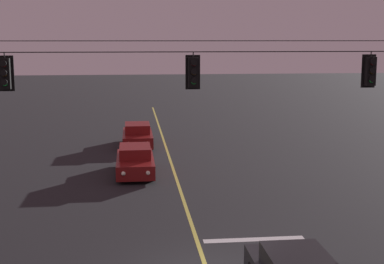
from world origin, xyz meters
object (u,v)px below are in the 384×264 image
Objects in this scene: traffic_light_leftmost at (5,74)px; car_oncoming_trailing at (138,136)px; traffic_light_centre at (370,71)px; traffic_light_left_inner at (193,72)px; car_oncoming_lead at (135,161)px.

car_oncoming_trailing is at bearing 75.43° from traffic_light_leftmost.
car_oncoming_trailing is (-7.62, 16.36, -4.88)m from traffic_light_centre.
traffic_light_left_inner is 17.15m from car_oncoming_trailing.
traffic_light_left_inner is at bearing 0.00° from traffic_light_leftmost.
traffic_light_leftmost is 11.87m from traffic_light_centre.
traffic_light_left_inner is (5.90, 0.00, 0.00)m from traffic_light_leftmost.
traffic_light_leftmost is at bearing -114.10° from car_oncoming_lead.
car_oncoming_lead is 1.00× the size of car_oncoming_trailing.
traffic_light_centre is 0.28× the size of car_oncoming_trailing.
traffic_light_leftmost is 1.00× the size of traffic_light_left_inner.
traffic_light_left_inner reaches higher than car_oncoming_trailing.
traffic_light_left_inner is 0.28× the size of car_oncoming_lead.
traffic_light_centre is at bearing 0.00° from traffic_light_left_inner.
traffic_light_centre is 0.28× the size of car_oncoming_lead.
car_oncoming_trailing is at bearing 88.32° from car_oncoming_lead.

